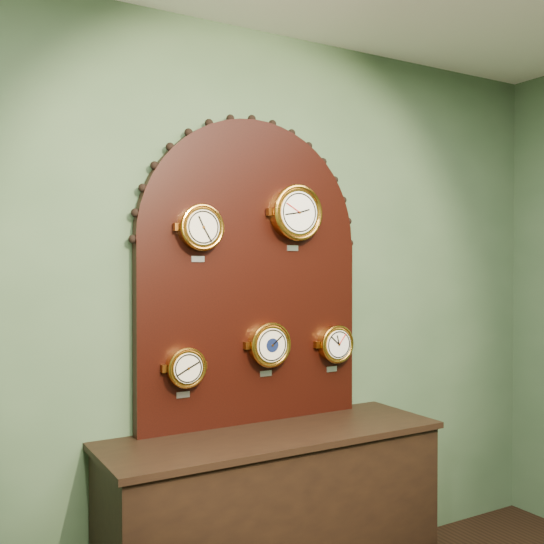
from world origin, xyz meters
TOP-DOWN VIEW (x-y plane):
  - wall_back at (0.00, 2.50)m, footprint 4.00×0.00m
  - shop_counter at (0.00, 2.23)m, footprint 1.60×0.50m
  - display_board at (0.00, 2.45)m, footprint 1.26×0.06m
  - roman_clock at (-0.31, 2.38)m, footprint 0.22×0.08m
  - arabic_clock at (0.22, 2.38)m, footprint 0.29×0.08m
  - hygrometer at (-0.38, 2.38)m, footprint 0.19×0.08m
  - barometer at (0.06, 2.38)m, footprint 0.22×0.08m
  - tide_clock at (0.46, 2.38)m, footprint 0.20×0.08m

SIDE VIEW (x-z plane):
  - shop_counter at x=0.00m, z-range 0.00..0.80m
  - hygrometer at x=-0.38m, z-range 1.02..1.26m
  - tide_clock at x=0.46m, z-range 1.07..1.32m
  - barometer at x=0.06m, z-range 1.08..1.36m
  - wall_back at x=0.00m, z-range -0.60..3.40m
  - display_board at x=0.00m, z-range 0.86..2.39m
  - roman_clock at x=-0.31m, z-range 1.65..1.92m
  - arabic_clock at x=0.22m, z-range 1.71..2.04m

